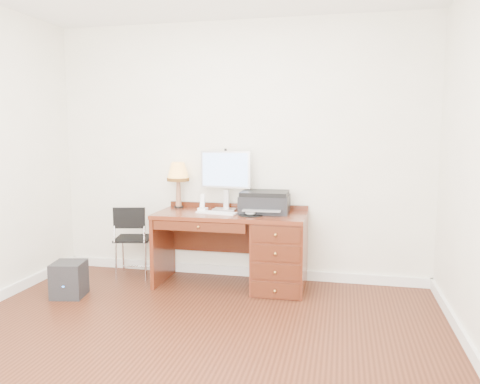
% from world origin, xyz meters
% --- Properties ---
extents(ground, '(4.00, 4.00, 0.00)m').
position_xyz_m(ground, '(0.00, 0.00, 0.00)').
color(ground, '#37170C').
rests_on(ground, ground).
extents(room_shell, '(4.00, 4.00, 4.00)m').
position_xyz_m(room_shell, '(0.00, 0.63, 0.05)').
color(room_shell, white).
rests_on(room_shell, ground).
extents(desk, '(1.50, 0.67, 0.75)m').
position_xyz_m(desk, '(0.32, 1.40, 0.41)').
color(desk, '#5F2514').
rests_on(desk, ground).
extents(monitor, '(0.53, 0.19, 0.61)m').
position_xyz_m(monitor, '(-0.10, 1.58, 1.14)').
color(monitor, silver).
rests_on(monitor, desk).
extents(keyboard, '(0.42, 0.19, 0.02)m').
position_xyz_m(keyboard, '(-0.13, 1.33, 0.76)').
color(keyboard, white).
rests_on(keyboard, desk).
extents(mouse_pad, '(0.23, 0.23, 0.05)m').
position_xyz_m(mouse_pad, '(0.22, 1.29, 0.76)').
color(mouse_pad, black).
rests_on(mouse_pad, desk).
extents(printer, '(0.50, 0.39, 0.22)m').
position_xyz_m(printer, '(0.33, 1.50, 0.86)').
color(printer, black).
rests_on(printer, desk).
extents(leg_lamp, '(0.24, 0.24, 0.49)m').
position_xyz_m(leg_lamp, '(-0.62, 1.59, 1.11)').
color(leg_lamp, black).
rests_on(leg_lamp, desk).
extents(phone, '(0.09, 0.09, 0.18)m').
position_xyz_m(phone, '(-0.30, 1.42, 0.80)').
color(phone, white).
rests_on(phone, desk).
extents(pen_cup, '(0.07, 0.07, 0.09)m').
position_xyz_m(pen_cup, '(0.19, 1.48, 0.80)').
color(pen_cup, black).
rests_on(pen_cup, desk).
extents(chair, '(0.44, 0.44, 0.78)m').
position_xyz_m(chair, '(-1.11, 1.44, 0.47)').
color(chair, black).
rests_on(chair, ground).
extents(equipment_box, '(0.33, 0.33, 0.33)m').
position_xyz_m(equipment_box, '(-1.43, 0.75, 0.17)').
color(equipment_box, black).
rests_on(equipment_box, ground).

